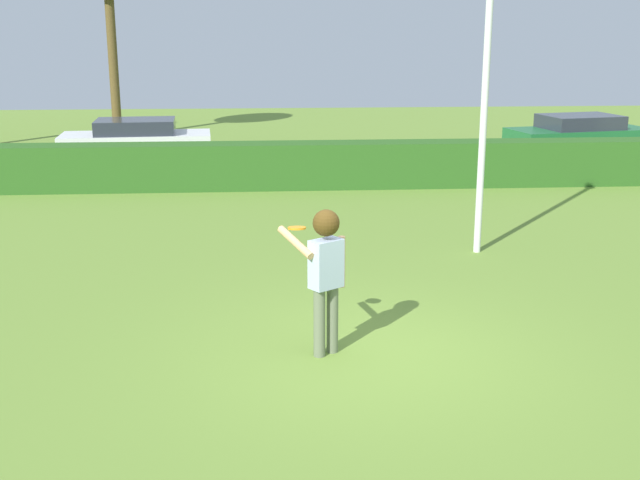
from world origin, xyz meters
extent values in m
plane|color=olive|center=(0.00, 0.00, 0.00)|extent=(60.00, 60.00, 0.00)
cylinder|color=#677156|center=(-0.60, 0.00, 0.42)|extent=(0.14, 0.14, 0.84)
cylinder|color=#677156|center=(-0.43, 0.12, 0.42)|extent=(0.14, 0.14, 0.84)
cube|color=#AFC3DE|center=(-0.51, 0.06, 1.13)|extent=(0.44, 0.40, 0.58)
cylinder|color=tan|center=(-0.87, 0.15, 1.37)|extent=(0.42, 0.56, 0.30)
cylinder|color=tan|center=(-0.32, 0.19, 1.11)|extent=(0.09, 0.09, 0.62)
sphere|color=tan|center=(-0.51, 0.06, 1.59)|extent=(0.22, 0.22, 0.22)
sphere|color=#4A3512|center=(-0.51, 0.06, 1.62)|extent=(0.31, 0.31, 0.31)
cylinder|color=orange|center=(-0.84, 0.44, 1.47)|extent=(0.22, 0.22, 0.04)
cylinder|color=silver|center=(2.47, 4.36, 2.67)|extent=(0.12, 0.12, 5.33)
cube|color=#2B5B1D|center=(0.00, 10.34, 0.55)|extent=(23.32, 0.90, 1.10)
cube|color=white|center=(-4.85, 14.30, 0.57)|extent=(4.32, 2.01, 0.55)
cube|color=#2D333D|center=(-4.85, 14.30, 1.05)|extent=(2.31, 1.73, 0.40)
cylinder|color=black|center=(-3.45, 15.25, 0.30)|extent=(0.61, 0.14, 0.60)
cylinder|color=black|center=(-3.32, 13.56, 0.30)|extent=(0.61, 0.14, 0.60)
cylinder|color=black|center=(-6.38, 15.03, 0.30)|extent=(0.61, 0.14, 0.60)
cylinder|color=black|center=(-6.25, 13.34, 0.30)|extent=(0.61, 0.14, 0.60)
cube|color=#1E6633|center=(8.24, 14.53, 0.57)|extent=(4.45, 2.50, 0.55)
cube|color=#2D333D|center=(8.24, 14.53, 1.05)|extent=(2.47, 1.97, 0.40)
cylinder|color=black|center=(9.51, 15.66, 0.30)|extent=(0.61, 0.22, 0.60)
cylinder|color=black|center=(9.85, 13.99, 0.30)|extent=(0.61, 0.22, 0.60)
cylinder|color=black|center=(6.63, 15.07, 0.30)|extent=(0.61, 0.22, 0.60)
cylinder|color=black|center=(6.97, 13.41, 0.30)|extent=(0.61, 0.22, 0.60)
cylinder|color=brown|center=(-6.34, 19.82, 2.64)|extent=(0.32, 0.32, 5.28)
camera|label=1|loc=(-1.22, -8.86, 3.81)|focal=44.94mm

